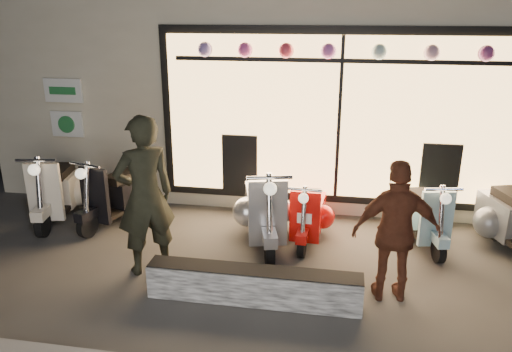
{
  "coord_description": "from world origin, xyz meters",
  "views": [
    {
      "loc": [
        0.85,
        -5.4,
        3.11
      ],
      "look_at": [
        -0.21,
        0.6,
        1.05
      ],
      "focal_mm": 35.0,
      "sensor_mm": 36.0,
      "label": 1
    }
  ],
  "objects_px": {
    "scooter_red": "(309,213)",
    "woman": "(396,232)",
    "graffiti_barrier": "(254,285)",
    "man": "(145,196)",
    "scooter_silver": "(264,208)"
  },
  "relations": [
    {
      "from": "scooter_silver",
      "to": "woman",
      "type": "bearing_deg",
      "value": -52.47
    },
    {
      "from": "graffiti_barrier",
      "to": "man",
      "type": "bearing_deg",
      "value": 161.16
    },
    {
      "from": "man",
      "to": "woman",
      "type": "relative_size",
      "value": 1.22
    },
    {
      "from": "scooter_red",
      "to": "woman",
      "type": "xyz_separation_m",
      "value": [
        1.03,
        -1.44,
        0.45
      ]
    },
    {
      "from": "scooter_red",
      "to": "man",
      "type": "bearing_deg",
      "value": -141.39
    },
    {
      "from": "scooter_silver",
      "to": "woman",
      "type": "distance_m",
      "value": 2.14
    },
    {
      "from": "scooter_red",
      "to": "man",
      "type": "height_order",
      "value": "man"
    },
    {
      "from": "woman",
      "to": "man",
      "type": "bearing_deg",
      "value": -9.64
    },
    {
      "from": "man",
      "to": "woman",
      "type": "xyz_separation_m",
      "value": [
        2.91,
        -0.13,
        -0.18
      ]
    },
    {
      "from": "graffiti_barrier",
      "to": "scooter_silver",
      "type": "xyz_separation_m",
      "value": [
        -0.16,
        1.65,
        0.25
      ]
    },
    {
      "from": "scooter_red",
      "to": "man",
      "type": "xyz_separation_m",
      "value": [
        -1.88,
        -1.31,
        0.63
      ]
    },
    {
      "from": "graffiti_barrier",
      "to": "scooter_silver",
      "type": "relative_size",
      "value": 1.51
    },
    {
      "from": "scooter_red",
      "to": "woman",
      "type": "bearing_deg",
      "value": -50.66
    },
    {
      "from": "scooter_silver",
      "to": "woman",
      "type": "height_order",
      "value": "woman"
    },
    {
      "from": "graffiti_barrier",
      "to": "woman",
      "type": "distance_m",
      "value": 1.66
    }
  ]
}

